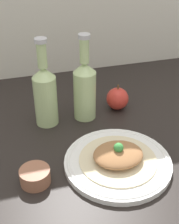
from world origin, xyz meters
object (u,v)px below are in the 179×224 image
(plated_food, at_px, (118,156))
(cider_bottle_right, at_px, (85,88))
(dipping_bowl, at_px, (35,176))
(cider_bottle_left, at_px, (45,93))
(apple, at_px, (117,99))
(plate, at_px, (118,162))

(plated_food, height_order, cider_bottle_right, cider_bottle_right)
(dipping_bowl, bearing_deg, cider_bottle_left, 74.06)
(apple, xyz_separation_m, dipping_bowl, (-0.31, -0.27, -0.02))
(apple, bearing_deg, cider_bottle_left, -175.58)
(plate, bearing_deg, apple, 70.00)
(cider_bottle_left, xyz_separation_m, dipping_bowl, (-0.07, -0.25, -0.08))
(cider_bottle_right, distance_m, apple, 0.14)
(cider_bottle_right, bearing_deg, cider_bottle_left, 180.00)
(cider_bottle_left, xyz_separation_m, apple, (0.24, 0.02, -0.07))
(apple, bearing_deg, dipping_bowl, -139.21)
(plate, height_order, plated_food, plated_food)
(plated_food, bearing_deg, dipping_bowl, -179.18)
(dipping_bowl, bearing_deg, apple, 40.79)
(cider_bottle_right, xyz_separation_m, apple, (0.12, 0.02, -0.07))
(cider_bottle_left, distance_m, dipping_bowl, 0.27)
(cider_bottle_left, distance_m, apple, 0.25)
(plated_food, height_order, apple, apple)
(cider_bottle_left, height_order, dipping_bowl, cider_bottle_left)
(cider_bottle_right, relative_size, apple, 3.10)
(plate, xyz_separation_m, cider_bottle_left, (-0.14, 0.25, 0.09))
(plated_food, distance_m, apple, 0.28)
(cider_bottle_left, bearing_deg, plate, -59.90)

